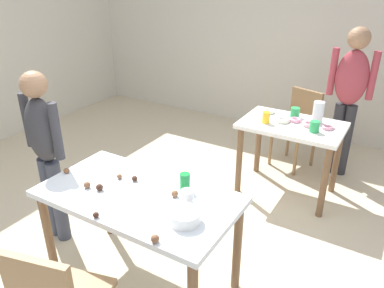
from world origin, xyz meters
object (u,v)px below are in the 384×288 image
at_px(dining_table_near, 139,207).
at_px(soda_can, 185,182).
at_px(dining_table_far, 291,136).
at_px(person_girl_near, 45,146).
at_px(mixing_bowl, 185,217).
at_px(pitcher_far, 318,113).
at_px(person_adult_far, 349,90).
at_px(chair_far_table, 299,124).

height_order(dining_table_near, soda_can, soda_can).
relative_size(dining_table_far, soda_can, 7.76).
xyz_separation_m(dining_table_far, person_girl_near, (-1.42, -1.68, 0.23)).
bearing_deg(soda_can, mixing_bowl, -58.37).
height_order(dining_table_far, mixing_bowl, mixing_bowl).
distance_m(mixing_bowl, pitcher_far, 1.97).
bearing_deg(dining_table_near, soda_can, 39.48).
bearing_deg(person_adult_far, chair_far_table, -178.16).
bearing_deg(dining_table_far, person_girl_near, -130.27).
xyz_separation_m(person_adult_far, soda_can, (-0.61, -2.21, -0.15)).
height_order(dining_table_far, chair_far_table, chair_far_table).
bearing_deg(person_adult_far, dining_table_far, -117.75).
xyz_separation_m(dining_table_near, person_adult_far, (0.84, 2.41, 0.31)).
bearing_deg(mixing_bowl, person_girl_near, 173.99).
height_order(dining_table_far, person_girl_near, person_girl_near).
bearing_deg(person_girl_near, dining_table_far, 49.73).
distance_m(mixing_bowl, soda_can, 0.34).
height_order(dining_table_near, person_girl_near, person_girl_near).
relative_size(dining_table_far, chair_far_table, 1.09).
height_order(soda_can, pitcher_far, pitcher_far).
relative_size(mixing_bowl, pitcher_far, 0.90).
relative_size(person_adult_far, mixing_bowl, 8.44).
relative_size(dining_table_near, person_adult_far, 0.83).
bearing_deg(dining_table_near, person_girl_near, 177.06).
relative_size(dining_table_near, person_girl_near, 0.92).
distance_m(person_adult_far, soda_can, 2.30).
bearing_deg(dining_table_near, dining_table_far, 74.27).
xyz_separation_m(person_girl_near, person_adult_far, (1.78, 2.36, 0.11)).
relative_size(chair_far_table, mixing_bowl, 4.63).
bearing_deg(soda_can, person_girl_near, -172.77).
bearing_deg(person_girl_near, soda_can, 7.23).
bearing_deg(soda_can, pitcher_far, 75.18).
relative_size(chair_far_table, person_girl_near, 0.61).
relative_size(dining_table_near, soda_can, 10.73).
distance_m(dining_table_far, person_adult_far, 0.84).
relative_size(person_girl_near, pitcher_far, 6.82).
height_order(mixing_bowl, soda_can, soda_can).
bearing_deg(person_adult_far, pitcher_far, -106.85).
xyz_separation_m(chair_far_table, person_adult_far, (0.46, 0.01, 0.46)).
xyz_separation_m(dining_table_far, soda_can, (-0.25, -1.53, 0.19)).
bearing_deg(dining_table_far, dining_table_near, -105.73).
distance_m(dining_table_far, soda_can, 1.56).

